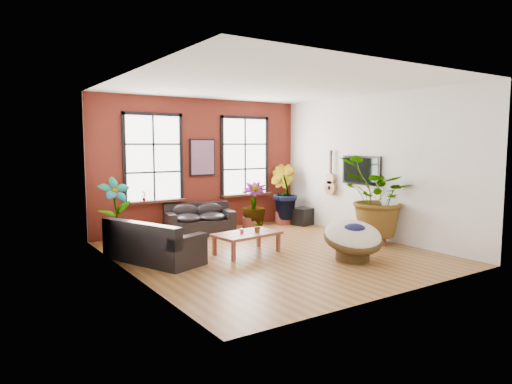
# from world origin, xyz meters

# --- Properties ---
(room) EXTENTS (6.04, 6.54, 3.54)m
(room) POSITION_xyz_m (0.00, 0.15, 1.75)
(room) COLOR brown
(room) RESTS_ON ground
(sofa_back) EXTENTS (1.84, 1.16, 0.79)m
(sofa_back) POSITION_xyz_m (-0.36, 2.71, 0.36)
(sofa_back) COLOR black
(sofa_back) RESTS_ON ground
(sofa_left) EXTENTS (1.55, 2.24, 0.82)m
(sofa_left) POSITION_xyz_m (-2.38, 0.72, 0.37)
(sofa_left) COLOR black
(sofa_left) RESTS_ON ground
(coffee_table) EXTENTS (1.48, 0.97, 0.53)m
(coffee_table) POSITION_xyz_m (-0.46, 0.26, 0.39)
(coffee_table) COLOR brown
(coffee_table) RESTS_ON ground
(papasan_chair) EXTENTS (1.53, 1.53, 0.87)m
(papasan_chair) POSITION_xyz_m (0.99, -1.38, 0.45)
(papasan_chair) COLOR #3D2C15
(papasan_chair) RESTS_ON ground
(poster) EXTENTS (0.74, 0.06, 0.98)m
(poster) POSITION_xyz_m (0.00, 3.18, 1.95)
(poster) COLOR black
(poster) RESTS_ON room
(tv_wall_unit) EXTENTS (0.13, 1.86, 1.20)m
(tv_wall_unit) POSITION_xyz_m (2.93, 0.60, 1.54)
(tv_wall_unit) COLOR black
(tv_wall_unit) RESTS_ON room
(media_box) EXTENTS (0.68, 0.60, 0.48)m
(media_box) POSITION_xyz_m (2.74, 2.30, 0.24)
(media_box) COLOR black
(media_box) RESTS_ON ground
(pot_back_left) EXTENTS (0.71, 0.71, 0.41)m
(pot_back_left) POSITION_xyz_m (-2.46, 2.67, 0.20)
(pot_back_left) COLOR brown
(pot_back_left) RESTS_ON ground
(pot_back_right) EXTENTS (0.53, 0.53, 0.37)m
(pot_back_right) POSITION_xyz_m (2.36, 2.70, 0.18)
(pot_back_right) COLOR brown
(pot_back_right) RESTS_ON ground
(pot_right_wall) EXTENTS (0.62, 0.62, 0.35)m
(pot_right_wall) POSITION_xyz_m (2.50, -0.63, 0.18)
(pot_right_wall) COLOR brown
(pot_right_wall) RESTS_ON ground
(pot_mid) EXTENTS (0.56, 0.56, 0.37)m
(pot_mid) POSITION_xyz_m (1.03, 2.34, 0.19)
(pot_mid) COLOR brown
(pot_mid) RESTS_ON ground
(floor_plant_back_left) EXTENTS (0.79, 0.57, 1.41)m
(floor_plant_back_left) POSITION_xyz_m (-2.50, 2.65, 0.85)
(floor_plant_back_left) COLOR #224913
(floor_plant_back_left) RESTS_ON ground
(floor_plant_back_right) EXTENTS (0.78, 0.93, 1.57)m
(floor_plant_back_right) POSITION_xyz_m (2.36, 2.73, 0.94)
(floor_plant_back_right) COLOR #224913
(floor_plant_back_right) RESTS_ON ground
(floor_plant_right_wall) EXTENTS (1.90, 1.72, 1.87)m
(floor_plant_right_wall) POSITION_xyz_m (2.54, -0.60, 1.10)
(floor_plant_right_wall) COLOR #224913
(floor_plant_right_wall) RESTS_ON ground
(floor_plant_mid) EXTENTS (0.91, 0.91, 1.16)m
(floor_plant_mid) POSITION_xyz_m (1.07, 2.32, 0.72)
(floor_plant_mid) COLOR #224913
(floor_plant_mid) RESTS_ON ground
(table_plant) EXTENTS (0.24, 0.22, 0.24)m
(table_plant) POSITION_xyz_m (-0.23, 0.18, 0.56)
(table_plant) COLOR #224913
(table_plant) RESTS_ON coffee_table
(sill_plant_left) EXTENTS (0.17, 0.17, 0.27)m
(sill_plant_left) POSITION_xyz_m (-1.65, 3.13, 1.04)
(sill_plant_left) COLOR #224913
(sill_plant_left) RESTS_ON room
(sill_plant_right) EXTENTS (0.19, 0.19, 0.27)m
(sill_plant_right) POSITION_xyz_m (1.70, 3.13, 1.04)
(sill_plant_right) COLOR #224913
(sill_plant_right) RESTS_ON room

